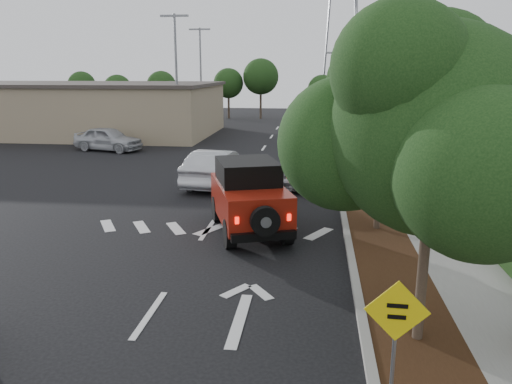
# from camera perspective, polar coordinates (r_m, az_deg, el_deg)

# --- Properties ---
(ground) EXTENTS (120.00, 120.00, 0.00)m
(ground) POSITION_cam_1_polar(r_m,az_deg,el_deg) (11.50, -12.08, -13.52)
(ground) COLOR black
(ground) RESTS_ON ground
(curb) EXTENTS (0.20, 70.00, 0.15)m
(curb) POSITION_cam_1_polar(r_m,az_deg,el_deg) (22.25, 9.47, 0.26)
(curb) COLOR #9E9B93
(curb) RESTS_ON ground
(planting_strip) EXTENTS (1.80, 70.00, 0.12)m
(planting_strip) POSITION_cam_1_polar(r_m,az_deg,el_deg) (22.33, 12.03, 0.15)
(planting_strip) COLOR black
(planting_strip) RESTS_ON ground
(sidewalk) EXTENTS (2.00, 70.00, 0.12)m
(sidewalk) POSITION_cam_1_polar(r_m,az_deg,el_deg) (22.58, 16.83, 0.01)
(sidewalk) COLOR gray
(sidewalk) RESTS_ON ground
(hedge) EXTENTS (0.80, 70.00, 0.80)m
(hedge) POSITION_cam_1_polar(r_m,az_deg,el_deg) (22.80, 20.36, 0.74)
(hedge) COLOR black
(hedge) RESTS_ON ground
(commercial_building) EXTENTS (22.00, 12.00, 4.00)m
(commercial_building) POSITION_cam_1_polar(r_m,az_deg,el_deg) (44.28, -19.55, 8.88)
(commercial_building) COLOR gray
(commercial_building) RESTS_ON ground
(transmission_tower) EXTENTS (7.00, 4.00, 28.00)m
(transmission_tower) POSITION_cam_1_polar(r_m,az_deg,el_deg) (57.91, 9.40, 8.48)
(transmission_tower) COLOR slate
(transmission_tower) RESTS_ON ground
(street_tree_near) EXTENTS (3.80, 3.80, 5.92)m
(street_tree_near) POSITION_cam_1_polar(r_m,az_deg,el_deg) (10.72, 17.87, -16.07)
(street_tree_near) COLOR black
(street_tree_near) RESTS_ON ground
(street_tree_mid) EXTENTS (3.20, 3.20, 5.32)m
(street_tree_mid) POSITION_cam_1_polar(r_m,az_deg,el_deg) (17.08, 13.58, -4.38)
(street_tree_mid) COLOR black
(street_tree_mid) RESTS_ON ground
(street_tree_far) EXTENTS (3.40, 3.40, 5.62)m
(street_tree_far) POSITION_cam_1_polar(r_m,az_deg,el_deg) (23.31, 11.82, 0.59)
(street_tree_far) COLOR black
(street_tree_far) RESTS_ON ground
(light_pole_a) EXTENTS (2.00, 0.22, 9.00)m
(light_pole_a) POSITION_cam_1_polar(r_m,az_deg,el_deg) (37.37, -8.80, 5.64)
(light_pole_a) COLOR slate
(light_pole_a) RESTS_ON ground
(light_pole_b) EXTENTS (2.00, 0.22, 9.00)m
(light_pole_b) POSITION_cam_1_polar(r_m,az_deg,el_deg) (49.16, -6.18, 7.65)
(light_pole_b) COLOR slate
(light_pole_b) RESTS_ON ground
(red_jeep) EXTENTS (3.24, 4.77, 2.34)m
(red_jeep) POSITION_cam_1_polar(r_m,az_deg,el_deg) (16.44, -0.90, -0.38)
(red_jeep) COLOR black
(red_jeep) RESTS_ON ground
(silver_suv_ahead) EXTENTS (2.87, 5.24, 1.39)m
(silver_suv_ahead) POSITION_cam_1_polar(r_m,az_deg,el_deg) (23.47, 5.97, 2.63)
(silver_suv_ahead) COLOR #A1A4A8
(silver_suv_ahead) RESTS_ON ground
(silver_sedan_oncoming) EXTENTS (2.44, 5.19, 1.64)m
(silver_sedan_oncoming) POSITION_cam_1_polar(r_m,az_deg,el_deg) (23.15, -4.52, 2.83)
(silver_sedan_oncoming) COLOR #B5B7BD
(silver_sedan_oncoming) RESTS_ON ground
(parked_suv) EXTENTS (4.94, 3.00, 1.57)m
(parked_suv) POSITION_cam_1_polar(r_m,az_deg,el_deg) (34.38, -16.56, 5.85)
(parked_suv) COLOR #B3B6BC
(parked_suv) RESTS_ON ground
(speed_hump_sign) EXTENTS (0.98, 0.09, 2.09)m
(speed_hump_sign) POSITION_cam_1_polar(r_m,az_deg,el_deg) (8.09, 15.68, -14.58)
(speed_hump_sign) COLOR slate
(speed_hump_sign) RESTS_ON ground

